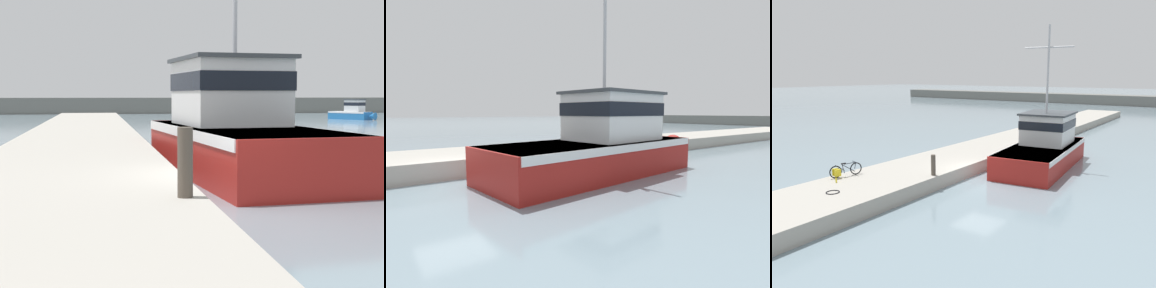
% 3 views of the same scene
% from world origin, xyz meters
% --- Properties ---
extents(ground_plane, '(320.00, 320.00, 0.00)m').
position_xyz_m(ground_plane, '(0.00, 0.00, 0.00)').
color(ground_plane, gray).
extents(dock_pier, '(4.64, 80.00, 0.77)m').
position_xyz_m(dock_pier, '(-3.25, 0.00, 0.38)').
color(dock_pier, '#A39E93').
rests_on(dock_pier, ground_plane).
extents(far_shoreline, '(180.00, 5.00, 1.95)m').
position_xyz_m(far_shoreline, '(30.00, 62.54, 0.97)').
color(far_shoreline, slate).
rests_on(far_shoreline, ground_plane).
extents(fishing_boat_main, '(4.51, 11.20, 9.08)m').
position_xyz_m(fishing_boat_main, '(1.50, 5.79, 1.35)').
color(fishing_boat_main, maroon).
rests_on(fishing_boat_main, ground_plane).
extents(boat_orange_near, '(3.34, 4.60, 1.93)m').
position_xyz_m(boat_orange_near, '(21.17, 40.73, 0.73)').
color(boat_orange_near, '#236BB2').
rests_on(boat_orange_near, ground_plane).
extents(mooring_post, '(0.24, 0.24, 1.09)m').
position_xyz_m(mooring_post, '(-1.27, -2.50, 1.31)').
color(mooring_post, '#51473D').
rests_on(mooring_post, dock_pier).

